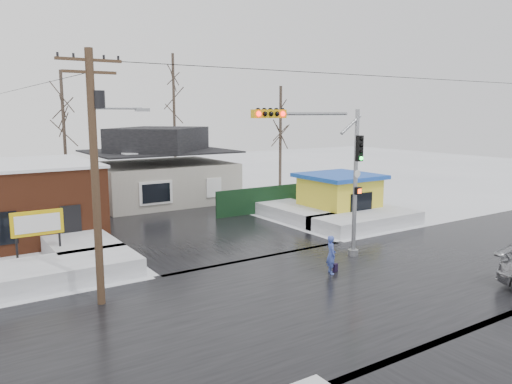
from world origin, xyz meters
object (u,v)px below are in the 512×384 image
pedestrian (331,255)px  marquee_sign (37,225)px  utility_pole (96,163)px  kiosk (339,195)px  traffic_signal (331,164)px

pedestrian → marquee_sign: bearing=74.7°
pedestrian → utility_pole: bearing=100.4°
marquee_sign → kiosk: 18.51m
kiosk → pedestrian: kiosk is taller
traffic_signal → pedestrian: traffic_signal is taller
pedestrian → kiosk: bearing=-21.7°
utility_pole → traffic_signal: bearing=-2.9°
marquee_sign → pedestrian: size_ratio=1.54×
utility_pole → marquee_sign: size_ratio=3.53×
utility_pole → kiosk: (17.43, 6.49, -3.65)m
marquee_sign → pedestrian: marquee_sign is taller
traffic_signal → utility_pole: bearing=177.1°
traffic_signal → marquee_sign: bearing=150.3°
marquee_sign → pedestrian: 13.03m
marquee_sign → utility_pole: bearing=-79.9°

